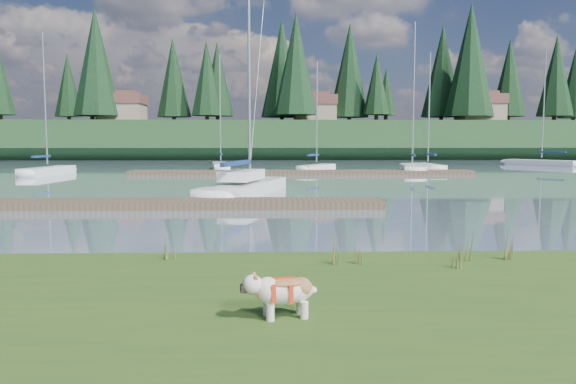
{
  "coord_description": "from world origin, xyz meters",
  "views": [
    {
      "loc": [
        -0.2,
        -12.63,
        2.59
      ],
      "look_at": [
        0.12,
        -0.5,
        1.47
      ],
      "focal_mm": 35.0,
      "sensor_mm": 36.0,
      "label": 1
    }
  ],
  "objects": [
    {
      "name": "house_0",
      "position": [
        -22.0,
        70.0,
        7.31
      ],
      "size": [
        6.3,
        5.3,
        4.65
      ],
      "color": "gray",
      "rests_on": "ridge"
    },
    {
      "name": "sailboat_bg_4",
      "position": [
        13.08,
        35.76,
        0.33
      ],
      "size": [
        1.6,
        6.83,
        10.14
      ],
      "rotation": [
        0.0,
        0.0,
        1.61
      ],
      "color": "white",
      "rests_on": "ground"
    },
    {
      "name": "conifer_2",
      "position": [
        -25.0,
        68.0,
        13.54
      ],
      "size": [
        6.6,
        6.6,
        16.05
      ],
      "color": "#382619",
      "rests_on": "ridge"
    },
    {
      "name": "weed_1",
      "position": [
        1.32,
        -2.67,
        0.54
      ],
      "size": [
        0.17,
        0.14,
        0.46
      ],
      "color": "#475B23",
      "rests_on": "bank"
    },
    {
      "name": "conifer_6",
      "position": [
        28.0,
        68.0,
        13.99
      ],
      "size": [
        7.04,
        7.04,
        17.0
      ],
      "color": "#382619",
      "rests_on": "ridge"
    },
    {
      "name": "weed_3",
      "position": [
        -2.14,
        -2.14,
        0.56
      ],
      "size": [
        0.17,
        0.14,
        0.5
      ],
      "color": "#475B23",
      "rests_on": "bank"
    },
    {
      "name": "sailboat_bg_2",
      "position": [
        3.66,
        34.18,
        0.33
      ],
      "size": [
        3.94,
        5.75,
        9.16
      ],
      "rotation": [
        0.0,
        0.0,
        1.06
      ],
      "color": "white",
      "rests_on": "ground"
    },
    {
      "name": "sailboat_bg_5",
      "position": [
        27.12,
        45.14,
        0.32
      ],
      "size": [
        6.11,
        7.87,
        11.96
      ],
      "rotation": [
        0.0,
        0.0,
        2.17
      ],
      "color": "white",
      "rests_on": "ground"
    },
    {
      "name": "conifer_5",
      "position": [
        15.0,
        70.0,
        10.83
      ],
      "size": [
        3.96,
        3.96,
        10.35
      ],
      "color": "#382619",
      "rests_on": "ridge"
    },
    {
      "name": "ground",
      "position": [
        0.0,
        30.0,
        0.0
      ],
      "size": [
        200.0,
        200.0,
        0.0
      ],
      "primitive_type": "plane",
      "color": "gray",
      "rests_on": "ground"
    },
    {
      "name": "conifer_4",
      "position": [
        3.0,
        66.0,
        13.09
      ],
      "size": [
        6.16,
        6.16,
        15.1
      ],
      "color": "#382619",
      "rests_on": "ridge"
    },
    {
      "name": "house_2",
      "position": [
        30.0,
        69.0,
        7.31
      ],
      "size": [
        6.3,
        5.3,
        4.65
      ],
      "color": "gray",
      "rests_on": "ridge"
    },
    {
      "name": "conifer_7",
      "position": [
        42.0,
        71.0,
        12.19
      ],
      "size": [
        5.28,
        5.28,
        13.2
      ],
      "color": "#382619",
      "rests_on": "ridge"
    },
    {
      "name": "dock_far",
      "position": [
        2.0,
        30.0,
        0.15
      ],
      "size": [
        26.0,
        2.2,
        0.3
      ],
      "primitive_type": "cube",
      "color": "#4C3D2C",
      "rests_on": "ground"
    },
    {
      "name": "weed_4",
      "position": [
        3.01,
        -2.97,
        0.54
      ],
      "size": [
        0.17,
        0.14,
        0.44
      ],
      "color": "#475B23",
      "rests_on": "bank"
    },
    {
      "name": "weed_0",
      "position": [
        0.89,
        -2.65,
        0.58
      ],
      "size": [
        0.17,
        0.14,
        0.55
      ],
      "color": "#475B23",
      "rests_on": "bank"
    },
    {
      "name": "dock_near",
      "position": [
        -4.0,
        9.0,
        0.15
      ],
      "size": [
        16.0,
        2.0,
        0.3
      ],
      "primitive_type": "cube",
      "color": "#4C3D2C",
      "rests_on": "ground"
    },
    {
      "name": "sailboat_main",
      "position": [
        -1.37,
        15.06,
        0.42
      ],
      "size": [
        4.36,
        10.13,
        14.21
      ],
      "rotation": [
        0.0,
        0.0,
        1.32
      ],
      "color": "white",
      "rests_on": "ground"
    },
    {
      "name": "bank",
      "position": [
        0.0,
        -6.0,
        0.17
      ],
      "size": [
        60.0,
        9.0,
        0.35
      ],
      "primitive_type": "cube",
      "color": "#304D19",
      "rests_on": "ground"
    },
    {
      "name": "sailboat_bg_0",
      "position": [
        -17.25,
        30.99,
        0.32
      ],
      "size": [
        2.13,
        7.41,
        10.68
      ],
      "rotation": [
        0.0,
        0.0,
        1.47
      ],
      "color": "white",
      "rests_on": "ground"
    },
    {
      "name": "sailboat_bg_1",
      "position": [
        -4.96,
        38.32,
        0.33
      ],
      "size": [
        2.26,
        6.92,
        10.28
      ],
      "rotation": [
        0.0,
        0.0,
        1.71
      ],
      "color": "white",
      "rests_on": "ground"
    },
    {
      "name": "mud_lip",
      "position": [
        0.0,
        -1.6,
        0.07
      ],
      "size": [
        60.0,
        0.5,
        0.14
      ],
      "primitive_type": "cube",
      "color": "#33281C",
      "rests_on": "ground"
    },
    {
      "name": "ridge",
      "position": [
        0.0,
        73.0,
        2.5
      ],
      "size": [
        200.0,
        20.0,
        5.0
      ],
      "primitive_type": "cube",
      "color": "#19341A",
      "rests_on": "ground"
    },
    {
      "name": "weed_5",
      "position": [
        4.22,
        -2.3,
        0.61
      ],
      "size": [
        0.17,
        0.14,
        0.61
      ],
      "color": "#475B23",
      "rests_on": "bank"
    },
    {
      "name": "weed_2",
      "position": [
        3.37,
        -2.5,
        0.6
      ],
      "size": [
        0.17,
        0.14,
        0.59
      ],
      "color": "#475B23",
      "rests_on": "bank"
    },
    {
      "name": "conifer_3",
      "position": [
        -10.0,
        72.0,
        11.74
      ],
      "size": [
        4.84,
        4.84,
        12.25
      ],
      "color": "#382619",
      "rests_on": "ridge"
    },
    {
      "name": "sailboat_bg_3",
      "position": [
        11.44,
        34.16,
        0.32
      ],
      "size": [
        3.01,
        8.53,
        12.26
      ],
      "rotation": [
        0.0,
        0.0,
        1.4
      ],
      "color": "white",
      "rests_on": "ground"
    },
    {
      "name": "bulldog",
      "position": [
        -0.08,
        -5.67,
        0.71
      ],
      "size": [
        0.97,
        0.5,
        0.57
      ],
      "rotation": [
        0.0,
        0.0,
        3.33
      ],
      "color": "silver",
      "rests_on": "bank"
    },
    {
      "name": "house_1",
      "position": [
        6.0,
        71.0,
        7.31
      ],
      "size": [
        6.3,
        5.3,
        4.65
      ],
      "color": "gray",
      "rests_on": "ridge"
    }
  ]
}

